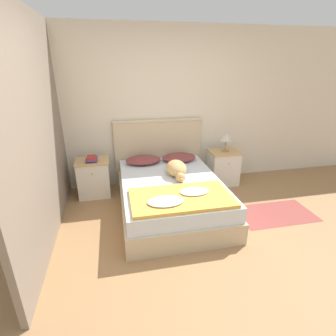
{
  "coord_description": "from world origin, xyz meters",
  "views": [
    {
      "loc": [
        -0.79,
        -2.16,
        1.99
      ],
      "look_at": [
        -0.07,
        1.26,
        0.58
      ],
      "focal_mm": 28.0,
      "sensor_mm": 36.0,
      "label": 1
    }
  ],
  "objects_px": {
    "table_lamp": "(226,138)",
    "nightstand_right": "(223,167)",
    "nightstand_left": "(94,178)",
    "bed": "(171,195)",
    "book_stack": "(92,159)",
    "pillow_right": "(179,157)",
    "dog": "(177,169)",
    "pillow_left": "(143,160)"
  },
  "relations": [
    {
      "from": "nightstand_right",
      "to": "table_lamp",
      "type": "distance_m",
      "value": 0.54
    },
    {
      "from": "nightstand_right",
      "to": "pillow_right",
      "type": "distance_m",
      "value": 0.83
    },
    {
      "from": "book_stack",
      "to": "table_lamp",
      "type": "distance_m",
      "value": 2.19
    },
    {
      "from": "bed",
      "to": "pillow_right",
      "type": "height_order",
      "value": "pillow_right"
    },
    {
      "from": "pillow_right",
      "to": "dog",
      "type": "relative_size",
      "value": 0.92
    },
    {
      "from": "bed",
      "to": "dog",
      "type": "height_order",
      "value": "dog"
    },
    {
      "from": "nightstand_right",
      "to": "pillow_right",
      "type": "relative_size",
      "value": 1.06
    },
    {
      "from": "nightstand_right",
      "to": "book_stack",
      "type": "xyz_separation_m",
      "value": [
        -2.18,
        -0.03,
        0.33
      ]
    },
    {
      "from": "table_lamp",
      "to": "pillow_right",
      "type": "bearing_deg",
      "value": 177.92
    },
    {
      "from": "nightstand_right",
      "to": "pillow_left",
      "type": "xyz_separation_m",
      "value": [
        -1.39,
        0.01,
        0.23
      ]
    },
    {
      "from": "nightstand_left",
      "to": "dog",
      "type": "bearing_deg",
      "value": -25.37
    },
    {
      "from": "dog",
      "to": "pillow_left",
      "type": "bearing_deg",
      "value": 125.06
    },
    {
      "from": "nightstand_left",
      "to": "pillow_left",
      "type": "height_order",
      "value": "nightstand_left"
    },
    {
      "from": "bed",
      "to": "pillow_left",
      "type": "height_order",
      "value": "pillow_left"
    },
    {
      "from": "bed",
      "to": "book_stack",
      "type": "xyz_separation_m",
      "value": [
        -1.09,
        0.67,
        0.39
      ]
    },
    {
      "from": "pillow_left",
      "to": "nightstand_right",
      "type": "bearing_deg",
      "value": -0.61
    },
    {
      "from": "dog",
      "to": "book_stack",
      "type": "bearing_deg",
      "value": 155.98
    },
    {
      "from": "bed",
      "to": "nightstand_left",
      "type": "bearing_deg",
      "value": 147.1
    },
    {
      "from": "nightstand_left",
      "to": "bed",
      "type": "bearing_deg",
      "value": -32.9
    },
    {
      "from": "bed",
      "to": "nightstand_right",
      "type": "distance_m",
      "value": 1.3
    },
    {
      "from": "nightstand_right",
      "to": "book_stack",
      "type": "relative_size",
      "value": 2.61
    },
    {
      "from": "pillow_left",
      "to": "book_stack",
      "type": "relative_size",
      "value": 2.46
    },
    {
      "from": "nightstand_right",
      "to": "book_stack",
      "type": "bearing_deg",
      "value": -179.09
    },
    {
      "from": "nightstand_left",
      "to": "pillow_left",
      "type": "relative_size",
      "value": 1.06
    },
    {
      "from": "table_lamp",
      "to": "nightstand_right",
      "type": "bearing_deg",
      "value": 90.0
    },
    {
      "from": "nightstand_left",
      "to": "table_lamp",
      "type": "distance_m",
      "value": 2.24
    },
    {
      "from": "bed",
      "to": "table_lamp",
      "type": "distance_m",
      "value": 1.42
    },
    {
      "from": "nightstand_left",
      "to": "nightstand_right",
      "type": "height_order",
      "value": "same"
    },
    {
      "from": "dog",
      "to": "book_stack",
      "type": "relative_size",
      "value": 2.68
    },
    {
      "from": "nightstand_left",
      "to": "pillow_right",
      "type": "relative_size",
      "value": 1.06
    },
    {
      "from": "bed",
      "to": "nightstand_left",
      "type": "distance_m",
      "value": 1.3
    },
    {
      "from": "nightstand_left",
      "to": "book_stack",
      "type": "xyz_separation_m",
      "value": [
        0.0,
        -0.03,
        0.33
      ]
    },
    {
      "from": "nightstand_right",
      "to": "dog",
      "type": "height_order",
      "value": "dog"
    },
    {
      "from": "book_stack",
      "to": "bed",
      "type": "bearing_deg",
      "value": -31.61
    },
    {
      "from": "bed",
      "to": "nightstand_left",
      "type": "relative_size",
      "value": 3.23
    },
    {
      "from": "nightstand_left",
      "to": "pillow_right",
      "type": "height_order",
      "value": "nightstand_left"
    },
    {
      "from": "pillow_right",
      "to": "dog",
      "type": "bearing_deg",
      "value": -107.24
    },
    {
      "from": "nightstand_right",
      "to": "table_lamp",
      "type": "height_order",
      "value": "table_lamp"
    },
    {
      "from": "pillow_left",
      "to": "pillow_right",
      "type": "distance_m",
      "value": 0.59
    },
    {
      "from": "bed",
      "to": "dog",
      "type": "relative_size",
      "value": 3.16
    },
    {
      "from": "nightstand_right",
      "to": "book_stack",
      "type": "height_order",
      "value": "book_stack"
    },
    {
      "from": "pillow_left",
      "to": "table_lamp",
      "type": "relative_size",
      "value": 1.82
    }
  ]
}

